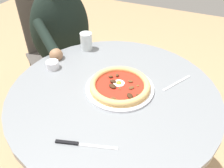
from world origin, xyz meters
name	(u,v)px	position (x,y,z in m)	size (l,w,h in m)	color
dining_table	(114,115)	(0.00, 0.00, 0.56)	(0.91, 0.91, 0.72)	gray
pizza_on_plate	(120,86)	(-0.02, -0.02, 0.73)	(0.30, 0.30, 0.04)	white
water_glass	(86,42)	(0.28, -0.27, 0.76)	(0.06, 0.06, 0.09)	silver
steak_knife	(77,144)	(0.00, 0.31, 0.72)	(0.21, 0.07, 0.01)	silver
ramekin_capers	(52,65)	(0.34, -0.04, 0.74)	(0.06, 0.06, 0.04)	white
fork_utensil	(177,83)	(-0.24, -0.17, 0.72)	(0.09, 0.16, 0.00)	#BCBCC1
diner_person	(65,56)	(0.55, -0.40, 0.52)	(0.43, 0.55, 1.17)	#282833
cafe_chair_diner	(57,44)	(0.67, -0.50, 0.54)	(0.61, 0.61, 0.91)	#504A45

